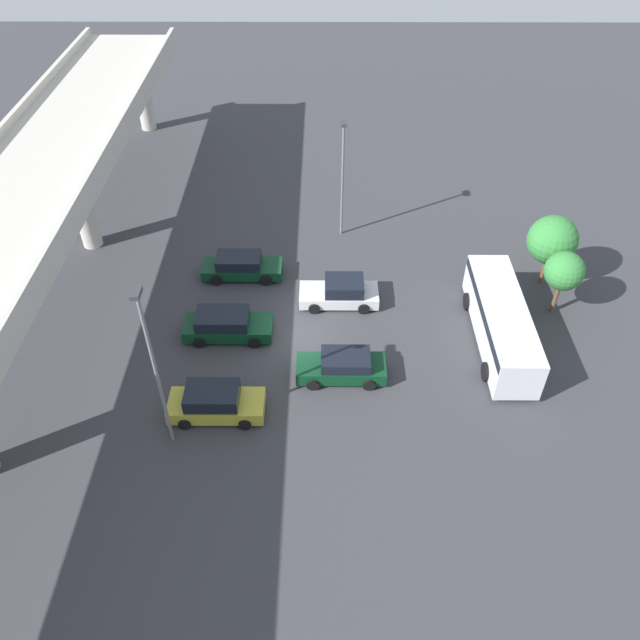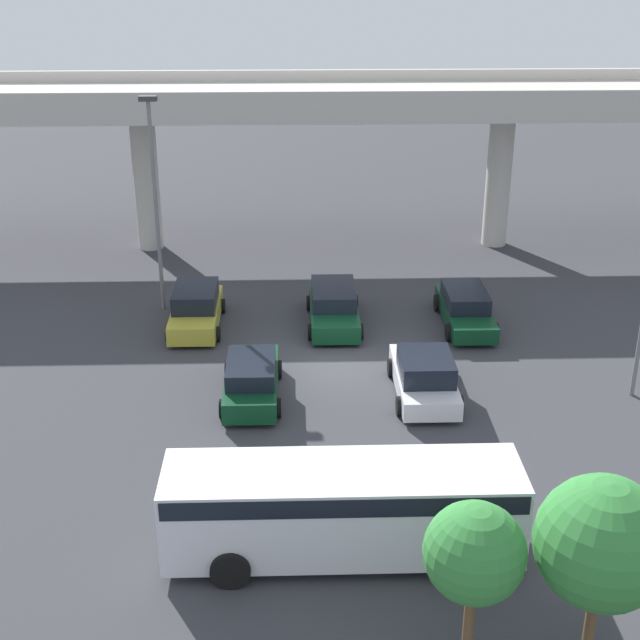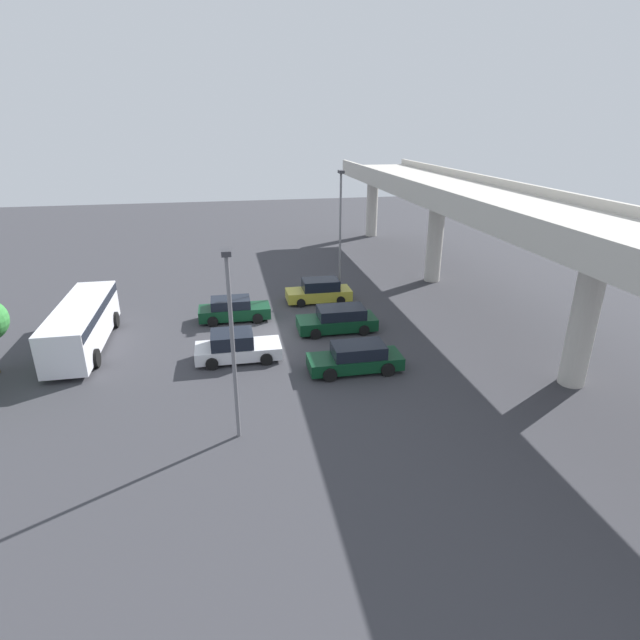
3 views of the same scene
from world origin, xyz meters
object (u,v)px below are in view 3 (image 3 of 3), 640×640
Objects in this scene: parked_car_3 at (236,347)px; parked_car_4 at (356,358)px; parked_car_2 at (338,320)px; parked_car_0 at (319,291)px; parked_car_1 at (234,309)px; shuttle_bus at (82,322)px; lamp_post_near_aisle at (340,225)px; lamp_post_mid_lot at (232,333)px.

parked_car_4 is (2.50, 6.02, -0.02)m from parked_car_3.
parked_car_3 is at bearing 24.36° from parked_car_2.
parked_car_3 is 0.94× the size of parked_car_4.
parked_car_0 reaches higher than parked_car_2.
parked_car_2 is 0.99× the size of parked_car_4.
parked_car_1 is 0.51× the size of shuttle_bus.
lamp_post_near_aisle is (-4.08, 8.01, 4.46)m from parked_car_1.
shuttle_bus is 13.74m from lamp_post_mid_lot.
parked_car_2 is at bearing 24.36° from parked_car_3.
parked_car_3 is at bearing -22.56° from parked_car_4.
lamp_post_mid_lot is (7.23, -0.19, 3.87)m from parked_car_3.
lamp_post_mid_lot is at bearing 57.25° from parked_car_2.
parked_car_3 is (8.43, -6.18, -0.03)m from parked_car_0.
lamp_post_near_aisle reaches higher than parked_car_3.
parked_car_2 is 1.05× the size of parked_car_3.
parked_car_3 is at bearing 68.81° from shuttle_bus.
parked_car_1 is at bearing 107.32° from shuttle_bus.
lamp_post_near_aisle is 19.12m from lamp_post_mid_lot.
parked_car_3 is 9.13m from shuttle_bus.
parked_car_0 is at bearing 109.34° from shuttle_bus.
parked_car_4 is at bearing 127.28° from lamp_post_mid_lot.
parked_car_0 is 17.34m from lamp_post_mid_lot.
parked_car_2 is at bearing -92.90° from parked_car_4.
lamp_post_near_aisle is at bearing -103.66° from parked_car_2.
parked_car_3 is at bearing -38.71° from lamp_post_near_aisle.
parked_car_2 is 14.80m from shuttle_bus.
parked_car_1 is at bearing 22.05° from parked_car_0.
lamp_post_mid_lot is (17.25, -8.22, -0.56)m from lamp_post_near_aisle.
parked_car_4 is 0.54× the size of lamp_post_near_aisle.
lamp_post_near_aisle reaches higher than lamp_post_mid_lot.
shuttle_bus is (2.65, -8.51, 0.82)m from parked_car_1.
shuttle_bus is at bearing -1.71° from parked_car_2.
parked_car_1 is 13.74m from lamp_post_mid_lot.
parked_car_0 is 1.01× the size of parked_car_3.
parked_car_2 is 0.61× the size of lamp_post_mid_lot.
shuttle_bus is 1.01× the size of lamp_post_near_aisle.
parked_car_1 is 5.94m from parked_car_3.
parked_car_0 is 6.63m from parked_car_1.
parked_car_1 is 0.95× the size of parked_car_2.
lamp_post_mid_lot is (10.08, -6.48, 3.87)m from parked_car_2.
parked_car_0 is 15.55m from shuttle_bus.
parked_car_0 reaches higher than parked_car_4.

